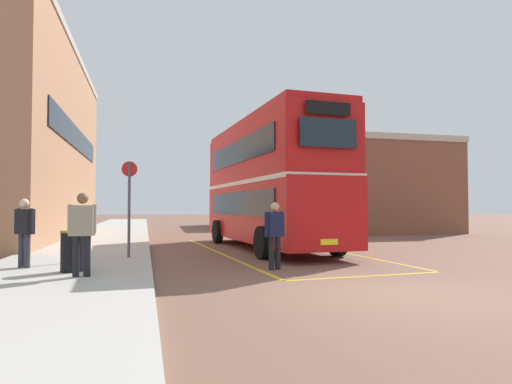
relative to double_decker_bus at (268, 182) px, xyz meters
The scene contains 12 objects.
ground_plane 6.09m from the double_decker_bus, 88.35° to the left, with size 135.60×135.60×0.00m, color brown.
sidewalk_left 10.45m from the double_decker_bus, 128.61° to the left, with size 4.00×57.60×0.14m, color #B2ADA3.
brick_building_left 13.87m from the double_decker_bus, 144.05° to the left, with size 6.40×18.42×9.56m.
depot_building_right 16.55m from the double_decker_bus, 54.27° to the left, with size 8.14×15.50×5.68m.
double_decker_bus is the anchor object (origin of this frame).
single_deck_bus 17.47m from the double_decker_bus, 82.48° to the left, with size 2.90×9.75×3.02m.
pedestrian_boarding 5.67m from the double_decker_bus, 104.17° to the right, with size 0.53×0.41×1.70m.
pedestrian_waiting_near 8.66m from the double_decker_bus, 148.51° to the right, with size 0.49×0.47×1.64m.
pedestrian_waiting_far 8.59m from the double_decker_bus, 132.94° to the right, with size 0.58×0.29×1.73m.
litter_bin 8.36m from the double_decker_bus, 138.33° to the right, with size 0.51×0.51×0.91m.
bus_stop_sign 5.75m from the double_decker_bus, 150.33° to the right, with size 0.44×0.08×2.75m.
bay_marking_yellow 3.12m from the double_decker_bus, 88.14° to the right, with size 4.96×12.03×0.01m.
Camera 1 is at (-4.67, -7.09, 1.59)m, focal length 30.88 mm.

